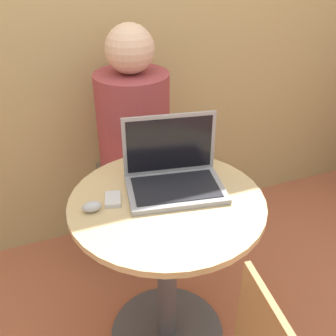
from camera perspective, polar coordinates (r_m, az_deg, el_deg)
ground_plane at (r=1.97m, az=-0.13°, el=-22.86°), size 12.00×12.00×0.00m
back_wall at (r=2.04m, az=-10.11°, el=22.37°), size 7.00×0.05×2.60m
round_table at (r=1.59m, az=-0.15°, el=-12.19°), size 0.72×0.72×0.76m
laptop at (r=1.47m, az=0.79°, el=-0.76°), size 0.39×0.30×0.26m
cell_phone at (r=1.43m, az=-8.01°, el=-4.51°), size 0.08×0.10×0.02m
computer_mouse at (r=1.39m, az=-11.00°, el=-5.53°), size 0.07×0.04×0.04m
person_seated at (r=2.09m, az=-5.14°, el=0.43°), size 0.35×0.55×1.27m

